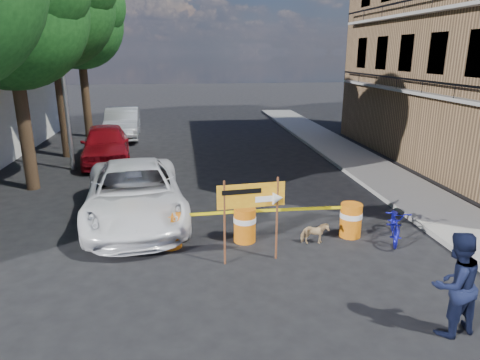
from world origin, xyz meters
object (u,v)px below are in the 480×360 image
object	(u,v)px
detour_sign	(261,201)
sedan_red	(106,144)
barrel_mid_right	(245,224)
suv_white	(135,193)
barrel_far_left	(133,228)
bicycle	(397,208)
barrel_far_right	(351,219)
dog	(315,233)
pedestrian	(455,284)
sedan_silver	(123,123)
barrel_mid_left	(170,229)

from	to	relation	value
detour_sign	sedan_red	bearing A→B (deg)	111.15
barrel_mid_right	sedan_red	size ratio (longest dim) A/B	0.18
detour_sign	suv_white	distance (m)	4.38
barrel_far_left	bicycle	size ratio (longest dim) A/B	0.52
sedan_red	barrel_far_left	bearing A→B (deg)	-84.63
barrel_far_right	dog	xyz separation A→B (m)	(-1.08, -0.35, -0.18)
barrel_mid_right	detour_sign	xyz separation A→B (m)	(0.20, -1.11, 1.01)
barrel_mid_right	detour_sign	size ratio (longest dim) A/B	0.45
detour_sign	barrel_mid_right	bearing A→B (deg)	94.62
pedestrian	suv_white	xyz separation A→B (m)	(-5.90, 6.07, -0.13)
barrel_far_right	sedan_silver	size ratio (longest dim) A/B	0.18
barrel_far_right	barrel_mid_right	bearing A→B (deg)	178.77
barrel_mid_left	barrel_mid_right	xyz separation A→B (m)	(1.89, 0.08, 0.00)
barrel_mid_left	detour_sign	xyz separation A→B (m)	(2.08, -1.03, 1.01)
barrel_far_left	bicycle	distance (m)	6.71
suv_white	sedan_silver	bearing A→B (deg)	92.00
suv_white	barrel_far_left	bearing A→B (deg)	-92.73
suv_white	sedan_silver	xyz separation A→B (m)	(-1.94, 12.86, 0.03)
barrel_far_right	pedestrian	distance (m)	4.15
barrel_far_left	bicycle	world-z (taller)	bicycle
barrel_mid_left	dog	size ratio (longest dim) A/B	1.32
suv_white	sedan_red	distance (m)	7.35
dog	suv_white	xyz separation A→B (m)	(-4.65, 2.30, 0.52)
barrel_far_right	sedan_silver	xyz separation A→B (m)	(-7.67, 14.81, 0.37)
pedestrian	bicycle	size ratio (longest dim) A/B	1.09
barrel_far_right	pedestrian	xyz separation A→B (m)	(0.16, -4.12, 0.46)
pedestrian	bicycle	distance (m)	3.88
barrel_mid_left	sedan_silver	bearing A→B (deg)	101.34
barrel_mid_right	suv_white	size ratio (longest dim) A/B	0.15
sedan_silver	barrel_far_right	bearing A→B (deg)	-66.07
dog	detour_sign	bearing A→B (deg)	116.76
barrel_far_right	dog	world-z (taller)	barrel_far_right
dog	bicycle	bearing A→B (deg)	-87.72
barrel_far_right	detour_sign	distance (m)	2.99
barrel_far_right	bicycle	size ratio (longest dim) A/B	0.52
barrel_mid_left	bicycle	distance (m)	5.79
barrel_mid_right	pedestrian	xyz separation A→B (m)	(2.97, -4.18, 0.46)
barrel_mid_left	sedan_silver	world-z (taller)	sedan_silver
barrel_far_left	detour_sign	xyz separation A→B (m)	(3.00, -1.22, 1.01)
pedestrian	detour_sign	bearing A→B (deg)	-59.66
barrel_far_left	pedestrian	world-z (taller)	pedestrian
pedestrian	dog	xyz separation A→B (m)	(-1.24, 3.77, -0.65)
barrel_mid_right	sedan_silver	bearing A→B (deg)	108.24
barrel_far_left	detour_sign	world-z (taller)	detour_sign
barrel_mid_left	sedan_red	size ratio (longest dim) A/B	0.18
pedestrian	sedan_red	xyz separation A→B (m)	(-7.84, 13.16, -0.10)
detour_sign	dog	bearing A→B (deg)	19.00
barrel_far_left	bicycle	bearing A→B (deg)	-4.51
detour_sign	sedan_silver	distance (m)	16.66
barrel_mid_left	barrel_mid_right	distance (m)	1.89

